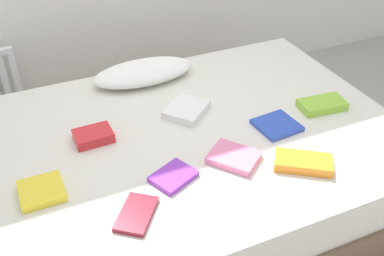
# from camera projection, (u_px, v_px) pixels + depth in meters

# --- Properties ---
(ground_plane) EXTENTS (8.00, 8.00, 0.00)m
(ground_plane) POSITION_uv_depth(u_px,v_px,m) (196.00, 204.00, 2.52)
(ground_plane) COLOR #9E998E
(bed) EXTENTS (2.00, 1.50, 0.50)m
(bed) POSITION_uv_depth(u_px,v_px,m) (196.00, 170.00, 2.37)
(bed) COLOR brown
(bed) RESTS_ON ground
(pillow) EXTENTS (0.58, 0.27, 0.10)m
(pillow) POSITION_uv_depth(u_px,v_px,m) (143.00, 72.00, 2.59)
(pillow) COLOR white
(pillow) RESTS_ON bed
(textbook_maroon) EXTENTS (0.22, 0.23, 0.02)m
(textbook_maroon) POSITION_uv_depth(u_px,v_px,m) (136.00, 214.00, 1.76)
(textbook_maroon) COLOR maroon
(textbook_maroon) RESTS_ON bed
(textbook_blue) EXTENTS (0.21, 0.20, 0.02)m
(textbook_blue) POSITION_uv_depth(u_px,v_px,m) (277.00, 125.00, 2.24)
(textbook_blue) COLOR #2847B7
(textbook_blue) RESTS_ON bed
(textbook_purple) EXTENTS (0.22, 0.20, 0.02)m
(textbook_purple) POSITION_uv_depth(u_px,v_px,m) (173.00, 176.00, 1.93)
(textbook_purple) COLOR purple
(textbook_purple) RESTS_ON bed
(textbook_red) EXTENTS (0.18, 0.13, 0.05)m
(textbook_red) POSITION_uv_depth(u_px,v_px,m) (93.00, 136.00, 2.15)
(textbook_red) COLOR red
(textbook_red) RESTS_ON bed
(textbook_lime) EXTENTS (0.25, 0.15, 0.04)m
(textbook_lime) POSITION_uv_depth(u_px,v_px,m) (322.00, 105.00, 2.37)
(textbook_lime) COLOR #8CC638
(textbook_lime) RESTS_ON bed
(textbook_white) EXTENTS (0.28, 0.27, 0.04)m
(textbook_white) POSITION_uv_depth(u_px,v_px,m) (186.00, 110.00, 2.34)
(textbook_white) COLOR white
(textbook_white) RESTS_ON bed
(textbook_pink) EXTENTS (0.26, 0.27, 0.03)m
(textbook_pink) POSITION_uv_depth(u_px,v_px,m) (234.00, 157.00, 2.03)
(textbook_pink) COLOR pink
(textbook_pink) RESTS_ON bed
(textbook_orange) EXTENTS (0.28, 0.25, 0.04)m
(textbook_orange) POSITION_uv_depth(u_px,v_px,m) (303.00, 163.00, 1.99)
(textbook_orange) COLOR orange
(textbook_orange) RESTS_ON bed
(textbook_yellow) EXTENTS (0.18, 0.17, 0.04)m
(textbook_yellow) POSITION_uv_depth(u_px,v_px,m) (42.00, 191.00, 1.85)
(textbook_yellow) COLOR yellow
(textbook_yellow) RESTS_ON bed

